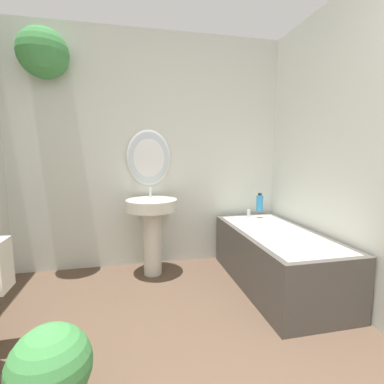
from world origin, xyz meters
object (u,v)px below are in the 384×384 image
bathtub (276,257)px  potted_plant (51,371)px  shampoo_bottle (260,203)px  pedestal_sink (152,222)px

bathtub → potted_plant: bearing=-147.8°
bathtub → shampoo_bottle: 0.67m
potted_plant → shampoo_bottle: bearing=42.3°
shampoo_bottle → pedestal_sink: bearing=-177.2°
shampoo_bottle → potted_plant: bearing=-137.7°
pedestal_sink → bathtub: bearing=-24.0°
bathtub → shampoo_bottle: shampoo_bottle is taller
pedestal_sink → potted_plant: (-0.54, -1.48, -0.26)m
shampoo_bottle → potted_plant: 2.32m
pedestal_sink → potted_plant: size_ratio=1.84×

